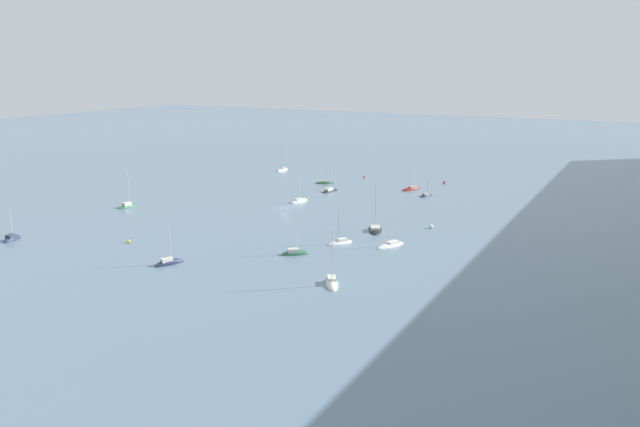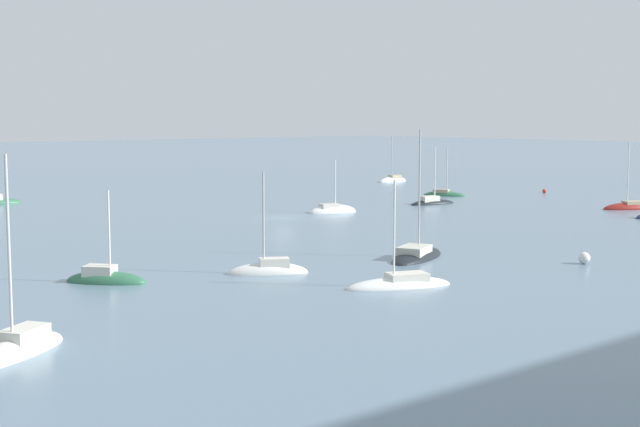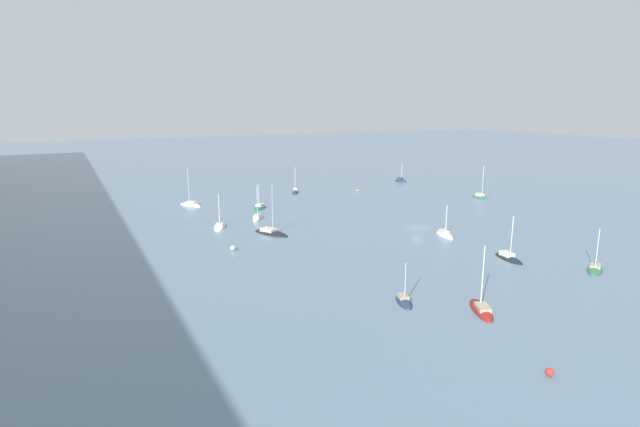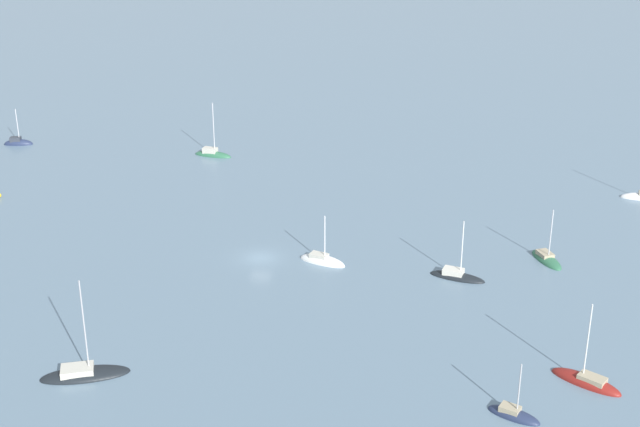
{
  "view_description": "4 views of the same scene",
  "coord_description": "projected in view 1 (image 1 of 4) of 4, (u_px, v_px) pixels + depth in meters",
  "views": [
    {
      "loc": [
        128.34,
        79.36,
        34.74
      ],
      "look_at": [
        15.14,
        17.99,
        3.84
      ],
      "focal_mm": 35.0,
      "sensor_mm": 36.0,
      "label": 1
    },
    {
      "loc": [
        58.92,
        74.9,
        10.86
      ],
      "look_at": [
        0.65,
        6.9,
        1.1
      ],
      "focal_mm": 50.0,
      "sensor_mm": 36.0,
      "label": 2
    },
    {
      "loc": [
        -77.67,
        62.61,
        24.48
      ],
      "look_at": [
        13.72,
        15.16,
        1.77
      ],
      "focal_mm": 28.0,
      "sensor_mm": 36.0,
      "label": 3
    },
    {
      "loc": [
        -27.69,
        92.89,
        46.01
      ],
      "look_at": [
        -5.04,
        -10.5,
        1.99
      ],
      "focal_mm": 50.0,
      "sensor_mm": 36.0,
      "label": 4
    }
  ],
  "objects": [
    {
      "name": "sailboat_2",
      "position": [
        411.0,
        189.0,
        177.0
      ],
      "size": [
        6.97,
        4.95,
        8.89
      ],
      "rotation": [
        0.0,
        0.0,
        5.8
      ],
      "color": "maroon",
      "rests_on": "ground_plane"
    },
    {
      "name": "mooring_buoy_0",
      "position": [
        364.0,
        177.0,
        195.66
      ],
      "size": [
        0.59,
        0.59,
        0.59
      ],
      "color": "red",
      "rests_on": "ground_plane"
    },
    {
      "name": "sailboat_8",
      "position": [
        12.0,
        240.0,
        126.35
      ],
      "size": [
        5.01,
        2.86,
        6.93
      ],
      "rotation": [
        0.0,
        0.0,
        3.4
      ],
      "color": "#232D4C",
      "rests_on": "ground_plane"
    },
    {
      "name": "mooring_buoy_1",
      "position": [
        129.0,
        241.0,
        124.34
      ],
      "size": [
        0.63,
        0.63,
        0.63
      ],
      "color": "yellow",
      "rests_on": "ground_plane"
    },
    {
      "name": "sailboat_11",
      "position": [
        426.0,
        196.0,
        168.37
      ],
      "size": [
        5.09,
        3.28,
        5.96
      ],
      "rotation": [
        0.0,
        0.0,
        2.78
      ],
      "color": "#232D4C",
      "rests_on": "ground_plane"
    },
    {
      "name": "sailboat_7",
      "position": [
        325.0,
        183.0,
        186.41
      ],
      "size": [
        4.67,
        6.1,
        7.26
      ],
      "rotation": [
        0.0,
        0.0,
        2.09
      ],
      "color": "#2D6647",
      "rests_on": "ground_plane"
    },
    {
      "name": "ground_plane",
      "position": [
        285.0,
        208.0,
        154.59
      ],
      "size": [
        600.0,
        600.0,
        0.0
      ],
      "primitive_type": "plane",
      "color": "slate"
    },
    {
      "name": "sailboat_6",
      "position": [
        295.0,
        254.0,
        116.97
      ],
      "size": [
        5.06,
        5.48,
        6.85
      ],
      "rotation": [
        0.0,
        0.0,
        2.27
      ],
      "color": "#2D6647",
      "rests_on": "ground_plane"
    },
    {
      "name": "sailboat_4",
      "position": [
        340.0,
        243.0,
        123.68
      ],
      "size": [
        5.68,
        4.37,
        7.85
      ],
      "rotation": [
        0.0,
        0.0,
        5.73
      ],
      "color": "white",
      "rests_on": "ground_plane"
    },
    {
      "name": "mooring_buoy_2",
      "position": [
        431.0,
        226.0,
        135.38
      ],
      "size": [
        0.89,
        0.89,
        0.89
      ],
      "color": "white",
      "rests_on": "ground_plane"
    },
    {
      "name": "mooring_buoy_3",
      "position": [
        444.0,
        182.0,
        186.24
      ],
      "size": [
        0.78,
        0.78,
        0.78
      ],
      "color": "red",
      "rests_on": "ground_plane"
    },
    {
      "name": "sailboat_12",
      "position": [
        128.0,
        207.0,
        155.5
      ],
      "size": [
        6.36,
        2.49,
        9.46
      ],
      "rotation": [
        0.0,
        0.0,
        3.04
      ],
      "color": "#2D6647",
      "rests_on": "ground_plane"
    },
    {
      "name": "sailboat_0",
      "position": [
        332.0,
        284.0,
        100.92
      ],
      "size": [
        6.62,
        5.08,
        10.0
      ],
      "rotation": [
        0.0,
        0.0,
        0.55
      ],
      "color": "white",
      "rests_on": "ground_plane"
    },
    {
      "name": "sailboat_13",
      "position": [
        375.0,
        230.0,
        133.75
      ],
      "size": [
        8.73,
        5.96,
        10.53
      ],
      "rotation": [
        0.0,
        0.0,
        3.56
      ],
      "color": "black",
      "rests_on": "ground_plane"
    },
    {
      "name": "sailboat_1",
      "position": [
        299.0,
        202.0,
        161.21
      ],
      "size": [
        6.13,
        3.21,
        6.99
      ],
      "rotation": [
        0.0,
        0.0,
        2.89
      ],
      "color": "white",
      "rests_on": "ground_plane"
    },
    {
      "name": "sailboat_5",
      "position": [
        169.0,
        264.0,
        111.07
      ],
      "size": [
        5.78,
        3.61,
        8.31
      ],
      "rotation": [
        0.0,
        0.0,
        2.73
      ],
      "color": "#232D4C",
      "rests_on": "ground_plane"
    },
    {
      "name": "sailboat_10",
      "position": [
        391.0,
        246.0,
        122.26
      ],
      "size": [
        7.46,
        4.73,
        7.54
      ],
      "rotation": [
        0.0,
        0.0,
        5.89
      ],
      "color": "white",
      "rests_on": "ground_plane"
    },
    {
      "name": "sailboat_9",
      "position": [
        330.0,
        191.0,
        174.52
      ],
      "size": [
        6.7,
        3.17,
        7.71
      ],
      "rotation": [
        0.0,
        0.0,
        2.95
      ],
      "color": "black",
      "rests_on": "ground_plane"
    },
    {
      "name": "sailboat_3",
      "position": [
        283.0,
        170.0,
        208.76
      ],
      "size": [
        6.03,
        1.77,
        8.46
      ],
      "rotation": [
        0.0,
        0.0,
        6.26
      ],
      "color": "silver",
      "rests_on": "ground_plane"
    }
  ]
}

